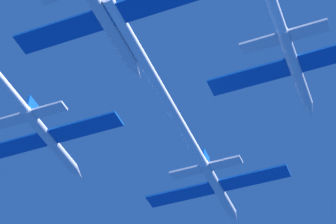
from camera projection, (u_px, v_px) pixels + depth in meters
jet_lead at (194, 148)px, 71.22m from camera, size 17.36×38.05×2.88m
jet_left_wing at (4, 85)px, 65.35m from camera, size 17.36×40.83×2.88m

